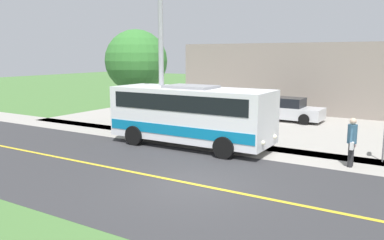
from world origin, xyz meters
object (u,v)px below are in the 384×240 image
at_px(pedestrian_with_bags, 352,140).
at_px(commercial_building, 326,76).
at_px(street_light_pole, 159,41).
at_px(tree_curbside, 136,61).
at_px(shuttle_bus_front, 191,113).
at_px(parked_car_near, 286,110).

relative_size(pedestrian_with_bags, commercial_building, 0.09).
height_order(street_light_pole, commercial_building, street_light_pole).
bearing_deg(tree_curbside, shuttle_bus_front, 62.15).
bearing_deg(parked_car_near, tree_curbside, -48.71).
bearing_deg(commercial_building, shuttle_bus_front, -7.23).
xyz_separation_m(shuttle_bus_front, tree_curbside, (-2.85, -5.40, 2.21)).
height_order(parked_car_near, commercial_building, commercial_building).
height_order(shuttle_bus_front, commercial_building, commercial_building).
relative_size(street_light_pole, commercial_building, 0.44).
distance_m(street_light_pole, commercial_building, 17.16).
distance_m(tree_curbside, commercial_building, 15.95).
relative_size(shuttle_bus_front, parked_car_near, 1.69).
relative_size(shuttle_bus_front, tree_curbside, 1.36).
distance_m(shuttle_bus_front, pedestrian_with_bags, 6.84).
distance_m(pedestrian_with_bags, tree_curbside, 12.80).
relative_size(shuttle_bus_front, pedestrian_with_bags, 4.10).
bearing_deg(street_light_pole, parked_car_near, 157.98).
height_order(pedestrian_with_bags, parked_car_near, pedestrian_with_bags).
distance_m(pedestrian_with_bags, parked_car_near, 10.22).
bearing_deg(parked_car_near, commercial_building, 175.72).
bearing_deg(street_light_pole, pedestrian_with_bags, 89.15).
distance_m(parked_car_near, commercial_building, 8.11).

